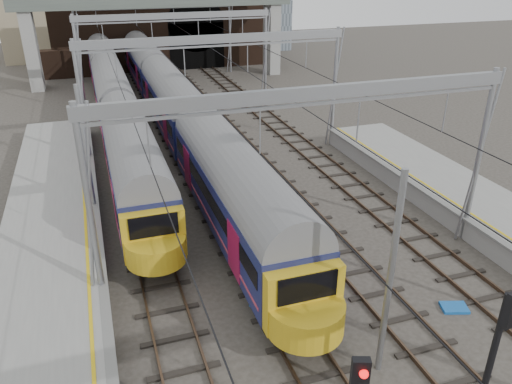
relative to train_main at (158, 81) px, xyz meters
name	(u,v)px	position (x,y,z in m)	size (l,w,h in m)	color
tracks	(253,200)	(2.00, -20.01, -2.43)	(14.40, 80.00, 0.22)	#4C3828
overhead_line	(219,58)	(2.00, -13.52, 4.12)	(16.80, 80.00, 8.00)	gray
retaining_wall	(164,31)	(3.40, 16.92, 1.88)	(28.00, 2.75, 9.00)	#301E15
overbridge	(157,9)	(2.00, 10.99, 4.82)	(28.00, 3.00, 9.25)	gray
train_main	(158,81)	(0.00, 0.00, 0.00)	(2.74, 63.25, 4.73)	black
train_second	(113,95)	(-4.00, -3.36, -0.08)	(2.60, 45.15, 4.54)	black
signal_near_centre	(495,356)	(2.86, -36.34, 0.81)	(0.40, 0.48, 5.21)	black
equip_cover_a	(264,304)	(-0.43, -28.81, -2.39)	(0.95, 0.67, 0.11)	#1659AB
equip_cover_b	(293,251)	(2.07, -25.61, -2.40)	(0.85, 0.60, 0.10)	#1659AB
equip_cover_c	(454,308)	(6.33, -31.30, -2.39)	(0.97, 0.68, 0.11)	#1659AB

